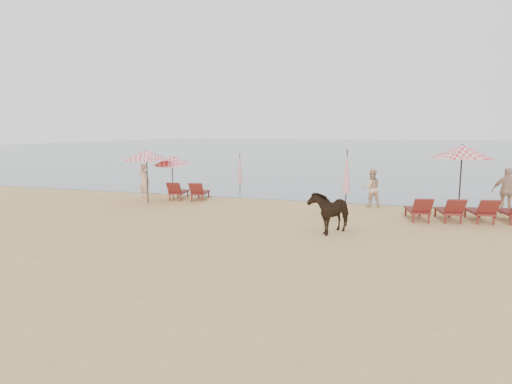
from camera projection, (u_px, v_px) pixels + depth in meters
ground at (197, 261)px, 10.88m from camera, size 120.00×120.00×0.00m
sea at (368, 147)px, 86.36m from camera, size 160.00×140.00×0.06m
lounger_cluster_left at (188, 191)px, 20.45m from camera, size 1.96×1.90×0.61m
lounger_cluster_right at (466, 210)px, 15.51m from camera, size 4.20×2.38×0.63m
umbrella_open_left_a at (146, 155)px, 19.39m from camera, size 2.14×2.14×2.44m
umbrella_open_left_b at (172, 160)px, 20.42m from camera, size 1.73×1.76×2.20m
umbrella_open_right at (462, 151)px, 16.23m from camera, size 2.29×2.29×2.79m
umbrella_closed_left at (240, 168)px, 22.98m from camera, size 0.26×0.26×2.11m
umbrella_closed_right at (347, 172)px, 18.37m from camera, size 0.31×0.31×2.51m
cow at (330, 211)px, 13.94m from camera, size 1.37×1.81×1.39m
beachgoer_left at (144, 181)px, 20.87m from camera, size 0.72×0.58×1.71m
beachgoer_right_a at (371, 188)px, 18.53m from camera, size 0.96×0.85×1.64m
beachgoer_right_b at (507, 191)px, 16.94m from camera, size 1.12×0.55×1.85m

